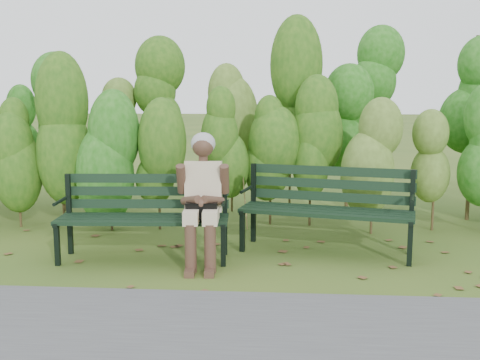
{
  "coord_description": "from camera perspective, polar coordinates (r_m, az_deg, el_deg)",
  "views": [
    {
      "loc": [
        0.43,
        -5.36,
        1.64
      ],
      "look_at": [
        0.0,
        0.35,
        0.75
      ],
      "focal_mm": 42.0,
      "sensor_mm": 36.0,
      "label": 1
    }
  ],
  "objects": [
    {
      "name": "seated_woman",
      "position": [
        5.39,
        -3.83,
        -1.16
      ],
      "size": [
        0.52,
        0.76,
        1.26
      ],
      "color": "#C9B594",
      "rests_on": "ground"
    },
    {
      "name": "bench_left",
      "position": [
        5.68,
        -9.65,
        -2.98
      ],
      "size": [
        1.69,
        0.64,
        0.83
      ],
      "color": "black",
      "rests_on": "ground"
    },
    {
      "name": "bench_right",
      "position": [
        5.91,
        8.9,
        -2.24
      ],
      "size": [
        1.84,
        0.95,
        0.88
      ],
      "color": "black",
      "rests_on": "ground"
    },
    {
      "name": "hedge_band",
      "position": [
        7.25,
        0.89,
        5.8
      ],
      "size": [
        11.04,
        1.67,
        2.42
      ],
      "color": "#47381E",
      "rests_on": "ground"
    },
    {
      "name": "leaf_litter",
      "position": [
        5.51,
        -2.29,
        -8.47
      ],
      "size": [
        5.81,
        2.25,
        0.01
      ],
      "color": "brown",
      "rests_on": "ground"
    },
    {
      "name": "ground",
      "position": [
        5.62,
        -0.27,
        -8.12
      ],
      "size": [
        80.0,
        80.0,
        0.0
      ],
      "primitive_type": "plane",
      "color": "#35541C"
    }
  ]
}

